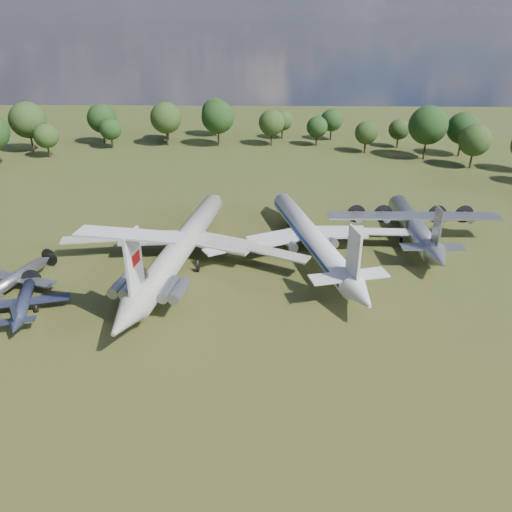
# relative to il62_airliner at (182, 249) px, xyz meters

# --- Properties ---
(ground) EXTENTS (300.00, 300.00, 0.00)m
(ground) POSITION_rel_il62_airliner_xyz_m (4.43, -2.48, -2.56)
(ground) COLOR #254316
(ground) RESTS_ON ground
(il62_airliner) EXTENTS (47.71, 57.77, 5.12)m
(il62_airliner) POSITION_rel_il62_airliner_xyz_m (0.00, 0.00, 0.00)
(il62_airliner) COLOR silver
(il62_airliner) RESTS_ON ground
(tu104_jet) EXTENTS (46.41, 54.95, 4.76)m
(tu104_jet) POSITION_rel_il62_airliner_xyz_m (20.51, 4.17, -0.18)
(tu104_jet) COLOR silver
(tu104_jet) RESTS_ON ground
(an12_transport) EXTENTS (29.96, 33.40, 4.35)m
(an12_transport) POSITION_rel_il62_airliner_xyz_m (38.70, 10.12, -0.39)
(an12_transport) COLOR #A8ABB0
(an12_transport) RESTS_ON ground
(small_prop_west) EXTENTS (15.21, 18.13, 2.30)m
(small_prop_west) POSITION_rel_il62_airliner_xyz_m (-18.88, -14.65, -1.41)
(small_prop_west) COLOR black
(small_prop_west) RESTS_ON ground
(small_prop_northwest) EXTENTS (16.72, 19.65, 2.46)m
(small_prop_northwest) POSITION_rel_il62_airliner_xyz_m (-22.91, -8.43, -1.33)
(small_prop_northwest) COLOR #9A9DA2
(small_prop_northwest) RESTS_ON ground
(person_on_il62) EXTENTS (0.73, 0.57, 1.77)m
(person_on_il62) POSITION_rel_il62_airliner_xyz_m (-2.20, -14.17, 3.44)
(person_on_il62) COLOR olive
(person_on_il62) RESTS_ON il62_airliner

